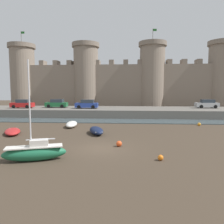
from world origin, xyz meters
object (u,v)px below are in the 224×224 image
at_px(rowboat_midflat_centre, 96,130).
at_px(car_quay_centre_west, 87,104).
at_px(rowboat_midflat_left, 13,131).
at_px(mooring_buoy_near_channel, 161,158).
at_px(rowboat_near_channel_right, 72,124).
at_px(mooring_buoy_near_shore, 119,144).
at_px(car_quay_east, 57,104).
at_px(car_quay_centre_east, 23,104).
at_px(sailboat_midflat_right, 35,152).
at_px(mooring_buoy_mid_mud, 199,124).
at_px(car_quay_west, 207,104).

xyz_separation_m(rowboat_midflat_centre, car_quay_centre_west, (-4.04, 15.83, 1.83)).
xyz_separation_m(rowboat_midflat_left, mooring_buoy_near_channel, (14.91, -7.98, -0.10)).
bearing_deg(mooring_buoy_near_channel, rowboat_near_channel_right, 126.40).
distance_m(rowboat_near_channel_right, mooring_buoy_near_shore, 11.66).
relative_size(mooring_buoy_near_channel, car_quay_east, 0.09).
xyz_separation_m(rowboat_midflat_left, car_quay_centre_west, (5.16, 16.52, 1.93)).
xyz_separation_m(rowboat_midflat_centre, mooring_buoy_near_shore, (2.71, -5.17, -0.15)).
bearing_deg(car_quay_centre_east, mooring_buoy_near_shore, -47.99).
height_order(sailboat_midflat_right, mooring_buoy_near_shore, sailboat_midflat_right).
distance_m(sailboat_midflat_right, car_quay_east, 27.67).
distance_m(mooring_buoy_near_shore, mooring_buoy_mid_mud, 15.55).
bearing_deg(car_quay_centre_west, mooring_buoy_mid_mud, -28.79).
xyz_separation_m(car_quay_east, car_quay_centre_west, (6.12, -1.49, 0.00)).
height_order(mooring_buoy_mid_mud, car_quay_west, car_quay_west).
bearing_deg(sailboat_midflat_right, rowboat_midflat_centre, 72.84).
xyz_separation_m(rowboat_midflat_centre, car_quay_east, (-10.16, 17.32, 1.83)).
xyz_separation_m(rowboat_midflat_left, car_quay_west, (27.33, 18.98, 1.93)).
bearing_deg(mooring_buoy_mid_mud, mooring_buoy_near_shore, -131.70).
distance_m(rowboat_midflat_centre, car_quay_centre_west, 16.44).
relative_size(car_quay_west, car_quay_centre_west, 1.00).
bearing_deg(car_quay_west, mooring_buoy_near_shore, -123.31).
bearing_deg(rowboat_near_channel_right, mooring_buoy_near_shore, -55.27).
bearing_deg(rowboat_midflat_centre, rowboat_near_channel_right, 131.69).
bearing_deg(car_quay_west, sailboat_midflat_right, -127.26).
distance_m(rowboat_midflat_centre, rowboat_midflat_left, 9.23).
distance_m(mooring_buoy_mid_mud, car_quay_centre_east, 30.73).
relative_size(rowboat_midflat_centre, car_quay_west, 0.93).
xyz_separation_m(sailboat_midflat_right, car_quay_west, (21.01, 27.62, 1.61)).
bearing_deg(rowboat_near_channel_right, sailboat_midflat_right, -85.63).
bearing_deg(rowboat_near_channel_right, mooring_buoy_near_channel, -53.60).
bearing_deg(rowboat_midflat_left, mooring_buoy_near_shore, -20.63).
height_order(rowboat_near_channel_right, car_quay_west, car_quay_west).
xyz_separation_m(sailboat_midflat_right, rowboat_near_channel_right, (-1.05, 13.74, -0.26)).
height_order(rowboat_midflat_centre, mooring_buoy_near_shore, rowboat_midflat_centre).
relative_size(rowboat_midflat_left, car_quay_east, 1.03).
bearing_deg(mooring_buoy_near_shore, car_quay_centre_west, 107.83).
bearing_deg(rowboat_midflat_left, mooring_buoy_near_channel, -28.15).
relative_size(rowboat_midflat_left, mooring_buoy_mid_mud, 9.97).
distance_m(sailboat_midflat_right, mooring_buoy_mid_mud, 22.42).
relative_size(car_quay_west, car_quay_centre_east, 1.00).
relative_size(rowboat_midflat_left, mooring_buoy_near_shore, 8.67).
distance_m(rowboat_near_channel_right, mooring_buoy_near_channel, 16.25).
relative_size(car_quay_east, car_quay_west, 1.00).
height_order(rowboat_near_channel_right, car_quay_east, car_quay_east).
relative_size(rowboat_near_channel_right, mooring_buoy_near_channel, 10.12).
distance_m(mooring_buoy_near_channel, car_quay_centre_east, 32.85).
relative_size(rowboat_near_channel_right, mooring_buoy_near_shore, 8.05).
bearing_deg(mooring_buoy_near_shore, mooring_buoy_mid_mud, 48.30).
relative_size(car_quay_east, car_quay_centre_west, 1.00).
distance_m(rowboat_midflat_centre, sailboat_midflat_right, 9.77).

